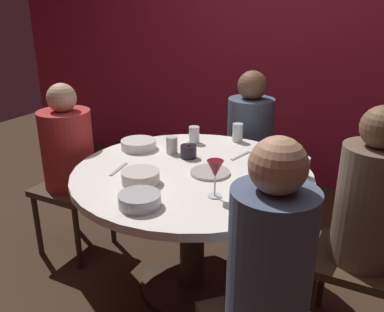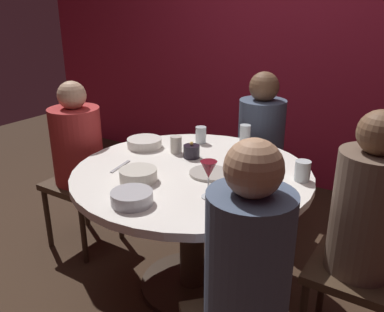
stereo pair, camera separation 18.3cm
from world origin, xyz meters
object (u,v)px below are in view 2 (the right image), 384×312
at_px(candle_holder, 192,151).
at_px(bowl_sauce_side, 251,194).
at_px(dining_table, 192,198).
at_px(cup_near_candle, 245,134).
at_px(wine_glass, 209,171).
at_px(cup_by_left_diner, 176,144).
at_px(seated_diner_front_right, 248,270).
at_px(cup_by_right_diner, 302,171).
at_px(seated_diner_right, 366,216).
at_px(bowl_salad_center, 145,143).
at_px(cell_phone, 268,167).
at_px(dinner_plate, 209,173).
at_px(bowl_serving_large, 132,198).
at_px(bowl_small_white, 138,175).
at_px(cup_center_front, 201,135).
at_px(seated_diner_back, 261,132).
at_px(seated_diner_left, 77,148).

distance_m(candle_holder, bowl_sauce_side, 0.59).
distance_m(dining_table, cup_near_candle, 0.60).
distance_m(wine_glass, cup_by_left_diner, 0.62).
relative_size(seated_diner_front_right, candle_holder, 12.53).
xyz_separation_m(cup_near_candle, cup_by_right_diner, (0.49, -0.37, -0.01)).
bearing_deg(seated_diner_right, cup_by_right_diner, -28.30).
height_order(dining_table, bowl_salad_center, bowl_salad_center).
relative_size(dining_table, seated_diner_right, 1.06).
relative_size(cell_phone, bowl_salad_center, 0.66).
bearing_deg(wine_glass, dining_table, 135.48).
xyz_separation_m(dinner_plate, cup_by_right_diner, (0.43, 0.18, 0.04)).
bearing_deg(bowl_serving_large, bowl_salad_center, 124.57).
height_order(seated_diner_front_right, bowl_small_white, seated_diner_front_right).
xyz_separation_m(candle_holder, cell_phone, (0.43, 0.09, -0.03)).
distance_m(seated_diner_front_right, cup_near_candle, 1.30).
relative_size(candle_holder, cup_center_front, 0.91).
relative_size(cell_phone, cup_center_front, 1.34).
bearing_deg(bowl_small_white, cup_by_right_diner, 32.94).
distance_m(bowl_sauce_side, cup_center_front, 0.82).
height_order(dining_table, seated_diner_right, seated_diner_right).
height_order(candle_holder, bowl_salad_center, candle_holder).
bearing_deg(seated_diner_right, seated_diner_back, -46.56).
distance_m(seated_diner_back, cup_center_front, 0.55).
height_order(dining_table, bowl_small_white, bowl_small_white).
bearing_deg(bowl_salad_center, cup_center_front, 45.78).
relative_size(bowl_sauce_side, cup_near_candle, 1.41).
bearing_deg(cup_near_candle, bowl_serving_large, -93.32).
distance_m(cell_phone, cup_by_right_diner, 0.22).
height_order(candle_holder, dinner_plate, candle_holder).
bearing_deg(cup_by_right_diner, cup_by_left_diner, -179.52).
height_order(candle_holder, bowl_sauce_side, candle_holder).
distance_m(seated_diner_left, seated_diner_right, 1.74).
distance_m(seated_diner_back, bowl_sauce_side, 1.14).
bearing_deg(wine_glass, seated_diner_right, 19.82).
height_order(dinner_plate, bowl_small_white, bowl_small_white).
bearing_deg(cell_phone, seated_diner_back, 153.35).
bearing_deg(bowl_small_white, seated_diner_right, 14.21).
bearing_deg(cup_center_front, seated_diner_left, -149.08).
distance_m(dining_table, candle_holder, 0.27).
xyz_separation_m(bowl_serving_large, cup_near_candle, (0.06, 1.02, 0.03)).
bearing_deg(seated_diner_front_right, bowl_salad_center, 9.08).
bearing_deg(seated_diner_back, seated_diner_left, -43.51).
bearing_deg(cup_center_front, dinner_plate, -53.61).
relative_size(wine_glass, dinner_plate, 0.85).
bearing_deg(bowl_sauce_side, cup_by_left_diner, 152.85).
distance_m(seated_diner_left, bowl_small_white, 0.77).
height_order(seated_diner_left, cup_near_candle, seated_diner_left).
relative_size(seated_diner_back, cup_by_left_diner, 11.31).
bearing_deg(bowl_salad_center, seated_diner_left, -160.58).
bearing_deg(seated_diner_back, candle_holder, -7.66).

